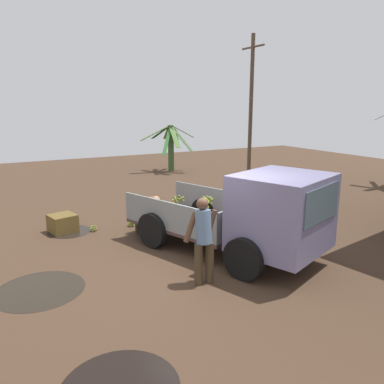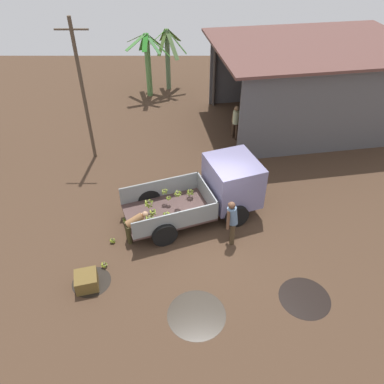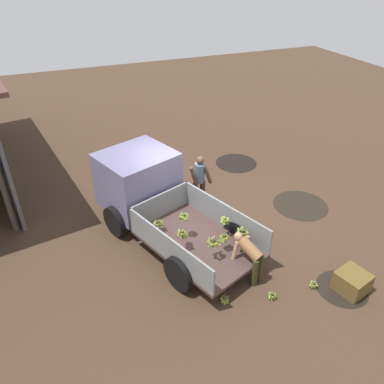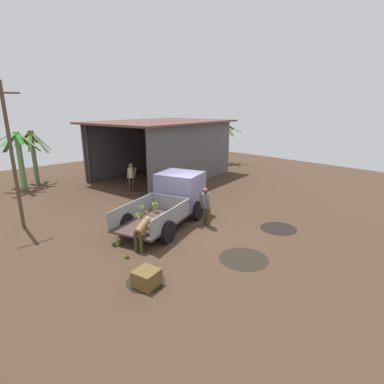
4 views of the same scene
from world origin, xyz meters
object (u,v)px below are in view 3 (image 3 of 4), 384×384
at_px(person_foreground_visitor, 199,179).
at_px(wooden_crate_0, 352,282).
at_px(cargo_truck, 148,190).
at_px(person_worker_loading, 250,255).
at_px(banana_bunch_on_ground_1, 225,299).
at_px(banana_bunch_on_ground_0, 314,284).
at_px(banana_bunch_on_ground_2, 272,295).

xyz_separation_m(person_foreground_visitor, wooden_crate_0, (-4.35, -1.85, -0.69)).
distance_m(cargo_truck, person_worker_loading, 3.28).
relative_size(cargo_truck, wooden_crate_0, 7.85).
xyz_separation_m(cargo_truck, banana_bunch_on_ground_1, (-3.37, -0.68, -0.95)).
xyz_separation_m(person_worker_loading, wooden_crate_0, (-1.21, -1.93, -0.44)).
bearing_deg(person_foreground_visitor, banana_bunch_on_ground_0, 21.53).
bearing_deg(cargo_truck, person_worker_loading, -172.38).
distance_m(person_foreground_visitor, person_worker_loading, 3.15).
relative_size(cargo_truck, banana_bunch_on_ground_1, 23.48).
distance_m(cargo_truck, banana_bunch_on_ground_2, 4.13).
distance_m(banana_bunch_on_ground_0, wooden_crate_0, 0.82).
bearing_deg(banana_bunch_on_ground_1, banana_bunch_on_ground_2, -105.71).
relative_size(cargo_truck, banana_bunch_on_ground_0, 24.43).
relative_size(person_foreground_visitor, banana_bunch_on_ground_0, 8.09).
bearing_deg(person_worker_loading, person_foreground_visitor, -23.25).
height_order(cargo_truck, banana_bunch_on_ground_0, cargo_truck).
xyz_separation_m(cargo_truck, wooden_crate_0, (-4.09, -3.45, -0.82)).
bearing_deg(banana_bunch_on_ground_2, banana_bunch_on_ground_1, 74.29).
height_order(person_foreground_visitor, banana_bunch_on_ground_0, person_foreground_visitor).
xyz_separation_m(cargo_truck, banana_bunch_on_ground_0, (-3.73, -2.73, -0.95)).
bearing_deg(person_worker_loading, banana_bunch_on_ground_0, -146.96).
distance_m(cargo_truck, person_foreground_visitor, 1.63).
distance_m(person_foreground_visitor, banana_bunch_on_ground_2, 3.99).
bearing_deg(banana_bunch_on_ground_0, banana_bunch_on_ground_2, 85.50).
bearing_deg(cargo_truck, person_foreground_visitor, -101.30).
distance_m(cargo_truck, banana_bunch_on_ground_1, 3.56).
distance_m(person_worker_loading, wooden_crate_0, 2.32).
height_order(person_foreground_visitor, person_worker_loading, person_foreground_visitor).
bearing_deg(person_foreground_visitor, banana_bunch_on_ground_2, 7.00).
bearing_deg(person_worker_loading, banana_bunch_on_ground_1, 97.87).
bearing_deg(person_foreground_visitor, wooden_crate_0, 28.86).
xyz_separation_m(person_foreground_visitor, banana_bunch_on_ground_0, (-3.98, -1.12, -0.82)).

